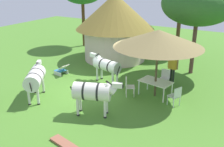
{
  "coord_description": "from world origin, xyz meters",
  "views": [
    {
      "loc": [
        6.85,
        -9.62,
        5.41
      ],
      "look_at": [
        1.03,
        0.4,
        1.0
      ],
      "focal_mm": 42.08,
      "sensor_mm": 36.0,
      "label": 1
    }
  ],
  "objects_px": {
    "patio_chair_near_lawn": "(165,77)",
    "guest_beside_umbrella": "(173,66)",
    "striped_lounge_chair": "(62,70)",
    "thatched_hut": "(115,23)",
    "patio_dining_table": "(156,83)",
    "zebra_nearest_camera": "(35,78)",
    "shade_umbrella": "(158,38)",
    "zebra_by_umbrella": "(106,65)",
    "acacia_tree_behind_hut": "(198,4)",
    "zebra_toward_hut": "(93,92)",
    "patio_chair_east_end": "(176,95)",
    "patio_chair_near_hut": "(128,85)"
  },
  "relations": [
    {
      "from": "patio_chair_near_hut",
      "to": "acacia_tree_behind_hut",
      "type": "distance_m",
      "value": 5.96
    },
    {
      "from": "zebra_by_umbrella",
      "to": "acacia_tree_behind_hut",
      "type": "relative_size",
      "value": 0.42
    },
    {
      "from": "zebra_toward_hut",
      "to": "acacia_tree_behind_hut",
      "type": "height_order",
      "value": "acacia_tree_behind_hut"
    },
    {
      "from": "guest_beside_umbrella",
      "to": "zebra_nearest_camera",
      "type": "relative_size",
      "value": 0.8
    },
    {
      "from": "striped_lounge_chair",
      "to": "patio_chair_near_lawn",
      "type": "bearing_deg",
      "value": -67.72
    },
    {
      "from": "shade_umbrella",
      "to": "patio_chair_east_end",
      "type": "relative_size",
      "value": 4.44
    },
    {
      "from": "shade_umbrella",
      "to": "guest_beside_umbrella",
      "type": "height_order",
      "value": "shade_umbrella"
    },
    {
      "from": "patio_chair_near_lawn",
      "to": "patio_chair_near_hut",
      "type": "bearing_deg",
      "value": 60.19
    },
    {
      "from": "shade_umbrella",
      "to": "patio_chair_near_lawn",
      "type": "height_order",
      "value": "shade_umbrella"
    },
    {
      "from": "patio_chair_east_end",
      "to": "zebra_nearest_camera",
      "type": "relative_size",
      "value": 0.44
    },
    {
      "from": "patio_dining_table",
      "to": "patio_chair_near_lawn",
      "type": "height_order",
      "value": "patio_chair_near_lawn"
    },
    {
      "from": "shade_umbrella",
      "to": "patio_chair_near_hut",
      "type": "xyz_separation_m",
      "value": [
        -1.1,
        -0.63,
        -2.25
      ]
    },
    {
      "from": "zebra_by_umbrella",
      "to": "patio_chair_east_end",
      "type": "bearing_deg",
      "value": -87.74
    },
    {
      "from": "patio_chair_near_hut",
      "to": "guest_beside_umbrella",
      "type": "xyz_separation_m",
      "value": [
        1.32,
        2.45,
        0.47
      ]
    },
    {
      "from": "patio_chair_near_hut",
      "to": "patio_chair_near_lawn",
      "type": "bearing_deg",
      "value": 119.81
    },
    {
      "from": "patio_dining_table",
      "to": "zebra_nearest_camera",
      "type": "xyz_separation_m",
      "value": [
        -4.65,
        -2.97,
        0.35
      ]
    },
    {
      "from": "thatched_hut",
      "to": "acacia_tree_behind_hut",
      "type": "xyz_separation_m",
      "value": [
        5.16,
        -0.14,
        1.52
      ]
    },
    {
      "from": "patio_chair_near_lawn",
      "to": "guest_beside_umbrella",
      "type": "bearing_deg",
      "value": -109.72
    },
    {
      "from": "zebra_nearest_camera",
      "to": "patio_chair_east_end",
      "type": "bearing_deg",
      "value": -11.34
    },
    {
      "from": "zebra_by_umbrella",
      "to": "zebra_toward_hut",
      "type": "distance_m",
      "value": 3.47
    },
    {
      "from": "thatched_hut",
      "to": "zebra_by_umbrella",
      "type": "xyz_separation_m",
      "value": [
        1.63,
        -3.81,
        -1.45
      ]
    },
    {
      "from": "thatched_hut",
      "to": "patio_chair_near_hut",
      "type": "xyz_separation_m",
      "value": [
        3.39,
        -4.7,
        -1.88
      ]
    },
    {
      "from": "guest_beside_umbrella",
      "to": "acacia_tree_behind_hut",
      "type": "xyz_separation_m",
      "value": [
        0.46,
        2.12,
        2.93
      ]
    },
    {
      "from": "shade_umbrella",
      "to": "patio_chair_near_lawn",
      "type": "relative_size",
      "value": 4.44
    },
    {
      "from": "patio_chair_near_hut",
      "to": "patio_chair_east_end",
      "type": "distance_m",
      "value": 2.24
    },
    {
      "from": "thatched_hut",
      "to": "patio_dining_table",
      "type": "relative_size",
      "value": 3.21
    },
    {
      "from": "striped_lounge_chair",
      "to": "zebra_by_umbrella",
      "type": "height_order",
      "value": "zebra_by_umbrella"
    },
    {
      "from": "patio_chair_east_end",
      "to": "zebra_by_umbrella",
      "type": "xyz_separation_m",
      "value": [
        -4.0,
        0.81,
        0.42
      ]
    },
    {
      "from": "patio_dining_table",
      "to": "patio_chair_east_end",
      "type": "bearing_deg",
      "value": -25.53
    },
    {
      "from": "patio_chair_east_end",
      "to": "zebra_nearest_camera",
      "type": "xyz_separation_m",
      "value": [
        -5.79,
        -2.42,
        0.49
      ]
    },
    {
      "from": "zebra_nearest_camera",
      "to": "acacia_tree_behind_hut",
      "type": "bearing_deg",
      "value": 18.29
    },
    {
      "from": "patio_chair_near_lawn",
      "to": "zebra_nearest_camera",
      "type": "relative_size",
      "value": 0.44
    },
    {
      "from": "zebra_nearest_camera",
      "to": "acacia_tree_behind_hut",
      "type": "height_order",
      "value": "acacia_tree_behind_hut"
    },
    {
      "from": "patio_chair_east_end",
      "to": "zebra_nearest_camera",
      "type": "distance_m",
      "value": 6.3
    },
    {
      "from": "thatched_hut",
      "to": "patio_chair_near_lawn",
      "type": "height_order",
      "value": "thatched_hut"
    },
    {
      "from": "striped_lounge_chair",
      "to": "patio_chair_east_end",
      "type": "bearing_deg",
      "value": -84.92
    },
    {
      "from": "patio_dining_table",
      "to": "striped_lounge_chair",
      "type": "bearing_deg",
      "value": -179.52
    },
    {
      "from": "thatched_hut",
      "to": "patio_chair_east_end",
      "type": "distance_m",
      "value": 7.52
    },
    {
      "from": "patio_dining_table",
      "to": "zebra_by_umbrella",
      "type": "bearing_deg",
      "value": 174.75
    },
    {
      "from": "patio_chair_near_lawn",
      "to": "guest_beside_umbrella",
      "type": "distance_m",
      "value": 0.75
    },
    {
      "from": "zebra_nearest_camera",
      "to": "patio_chair_near_lawn",
      "type": "bearing_deg",
      "value": 8.16
    },
    {
      "from": "patio_dining_table",
      "to": "guest_beside_umbrella",
      "type": "height_order",
      "value": "guest_beside_umbrella"
    },
    {
      "from": "patio_chair_near_lawn",
      "to": "patio_chair_near_hut",
      "type": "relative_size",
      "value": 1.0
    },
    {
      "from": "shade_umbrella",
      "to": "acacia_tree_behind_hut",
      "type": "height_order",
      "value": "acacia_tree_behind_hut"
    },
    {
      "from": "patio_dining_table",
      "to": "shade_umbrella",
      "type": "bearing_deg",
      "value": 45.0
    },
    {
      "from": "shade_umbrella",
      "to": "zebra_nearest_camera",
      "type": "relative_size",
      "value": 1.95
    },
    {
      "from": "patio_chair_east_end",
      "to": "acacia_tree_behind_hut",
      "type": "bearing_deg",
      "value": 31.44
    },
    {
      "from": "patio_chair_near_lawn",
      "to": "striped_lounge_chair",
      "type": "relative_size",
      "value": 1.03
    },
    {
      "from": "guest_beside_umbrella",
      "to": "zebra_toward_hut",
      "type": "distance_m",
      "value": 5.05
    },
    {
      "from": "guest_beside_umbrella",
      "to": "acacia_tree_behind_hut",
      "type": "distance_m",
      "value": 3.65
    }
  ]
}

